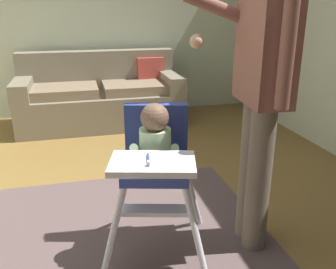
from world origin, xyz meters
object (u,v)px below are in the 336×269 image
(high_chair, at_px, (155,154))
(toy_ball, at_px, (167,147))
(couch, at_px, (101,97))
(adult_standing, at_px, (261,90))

(high_chair, bearing_deg, toy_ball, 178.20)
(high_chair, bearing_deg, couch, -162.73)
(couch, relative_size, adult_standing, 1.15)
(adult_standing, bearing_deg, couch, -70.72)
(couch, bearing_deg, high_chair, 2.45)
(high_chair, bearing_deg, adult_standing, 100.17)
(couch, distance_m, adult_standing, 2.83)
(couch, relative_size, toy_ball, 8.37)
(high_chair, distance_m, toy_ball, 1.49)
(couch, xyz_separation_m, adult_standing, (0.69, -2.68, 0.62))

